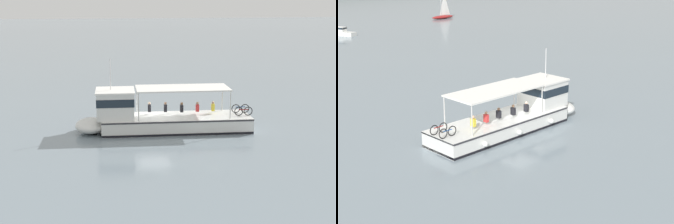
{
  "view_description": "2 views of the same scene",
  "coord_description": "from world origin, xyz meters",
  "views": [
    {
      "loc": [
        4.2,
        34.74,
        9.53
      ],
      "look_at": [
        -1.11,
        0.22,
        1.4
      ],
      "focal_mm": 52.71,
      "sensor_mm": 36.0,
      "label": 1
    },
    {
      "loc": [
        -25.78,
        -22.39,
        12.06
      ],
      "look_at": [
        -1.11,
        0.22,
        1.4
      ],
      "focal_mm": 54.26,
      "sensor_mm": 36.0,
      "label": 2
    }
  ],
  "objects": [
    {
      "name": "motorboat_off_stern",
      "position": [
        13.38,
        46.49,
        0.54
      ],
      "size": [
        2.48,
        3.83,
        1.26
      ],
      "color": "white",
      "rests_on": "ground"
    },
    {
      "name": "ferry_main",
      "position": [
        -0.1,
        0.17,
        1.02
      ],
      "size": [
        12.96,
        4.0,
        5.32
      ],
      "color": "white",
      "rests_on": "ground"
    },
    {
      "name": "sailboat_off_bow",
      "position": [
        36.49,
        50.62,
        0.54
      ],
      "size": [
        4.85,
        1.57,
        5.4
      ],
      "color": "maroon",
      "rests_on": "ground"
    },
    {
      "name": "ground_plane",
      "position": [
        0.0,
        0.0,
        0.0
      ],
      "size": [
        400.0,
        400.0,
        0.0
      ],
      "primitive_type": "plane",
      "color": "gray"
    }
  ]
}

